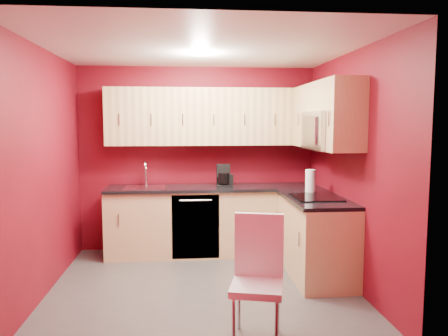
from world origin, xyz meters
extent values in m
plane|color=#494644|center=(0.00, 0.00, 0.00)|extent=(3.20, 3.20, 0.00)
plane|color=white|center=(0.00, 0.00, 2.50)|extent=(3.20, 3.20, 0.00)
plane|color=maroon|center=(0.00, 1.50, 1.25)|extent=(3.20, 0.00, 3.20)
plane|color=maroon|center=(0.00, -1.50, 1.25)|extent=(3.20, 0.00, 3.20)
plane|color=maroon|center=(-1.60, 0.00, 1.25)|extent=(0.00, 3.00, 3.00)
plane|color=maroon|center=(1.60, 0.00, 1.25)|extent=(0.00, 3.00, 3.00)
cube|color=tan|center=(0.20, 1.20, 0.43)|extent=(2.80, 0.60, 0.87)
cube|color=tan|center=(1.30, 0.25, 0.43)|extent=(0.60, 1.30, 0.87)
cube|color=black|center=(0.20, 1.19, 0.89)|extent=(2.80, 0.63, 0.04)
cube|color=black|center=(1.29, 0.23, 0.89)|extent=(0.63, 1.27, 0.04)
cube|color=#DDC07D|center=(0.20, 1.32, 1.83)|extent=(2.80, 0.35, 0.75)
cube|color=#DDC07D|center=(1.43, 0.86, 1.83)|extent=(0.35, 0.57, 0.75)
cube|color=#DDC07D|center=(1.43, -0.29, 1.83)|extent=(0.35, 0.22, 0.75)
cube|color=#DDC07D|center=(1.43, 0.20, 2.04)|extent=(0.35, 0.76, 0.33)
cube|color=silver|center=(1.40, 0.20, 1.66)|extent=(0.40, 0.76, 0.42)
cube|color=black|center=(1.21, 0.20, 1.66)|extent=(0.02, 0.62, 0.33)
cylinder|color=silver|center=(1.19, -0.03, 1.66)|extent=(0.02, 0.02, 0.29)
cube|color=black|center=(1.28, 0.20, 0.92)|extent=(0.50, 0.55, 0.01)
cube|color=silver|center=(-0.70, 1.18, 0.91)|extent=(0.52, 0.42, 0.02)
cylinder|color=silver|center=(-0.70, 1.38, 1.04)|extent=(0.02, 0.02, 0.26)
torus|color=silver|center=(-0.70, 1.31, 1.17)|extent=(0.02, 0.16, 0.16)
cylinder|color=silver|center=(-0.70, 1.24, 1.11)|extent=(0.02, 0.02, 0.12)
cube|color=black|center=(-0.05, 0.91, 0.43)|extent=(0.60, 0.02, 0.82)
cylinder|color=white|center=(0.00, 0.30, 2.48)|extent=(0.20, 0.20, 0.01)
camera|label=1|loc=(-0.18, -4.51, 1.75)|focal=35.00mm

